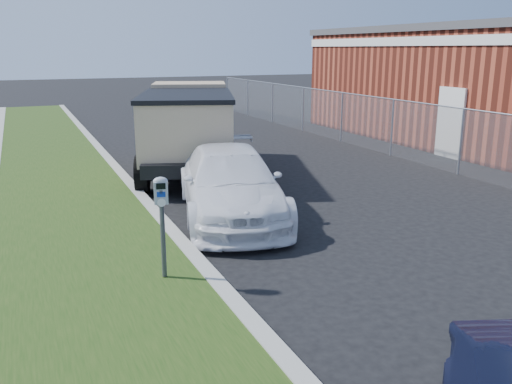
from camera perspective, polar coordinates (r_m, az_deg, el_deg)
name	(u,v)px	position (r m, az deg, el deg)	size (l,w,h in m)	color
ground	(356,255)	(9.30, 10.49, -6.53)	(120.00, 120.00, 0.00)	black
chainlink_fence	(393,116)	(18.00, 14.21, 7.72)	(0.06, 30.06, 30.00)	slate
brick_building	(509,83)	(22.75, 25.04, 10.39)	(9.20, 14.20, 4.17)	maroon
parking_meter	(162,205)	(7.74, -9.92, -1.39)	(0.23, 0.17, 1.49)	#3F4247
white_wagon	(229,183)	(11.11, -2.87, 0.96)	(1.93, 4.75, 1.38)	white
dump_truck	(189,124)	(15.33, -7.11, 7.12)	(3.97, 6.37, 2.35)	black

